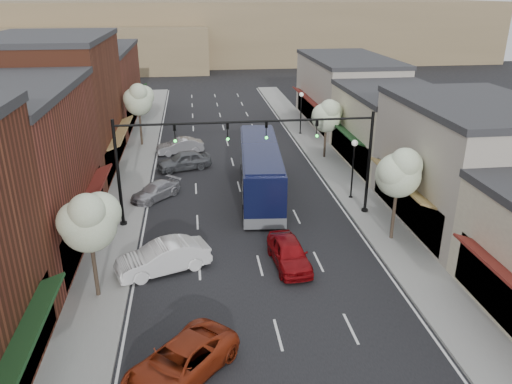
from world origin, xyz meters
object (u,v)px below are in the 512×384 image
object	(u,v)px
signal_mast_left	(156,156)
tree_right_far	(327,115)
signal_mast_right	(334,149)
parked_car_b	(163,257)
parked_car_c	(156,191)
coach_bus	(260,170)
red_hatchback	(289,253)
lamp_post_far	(301,106)
lamp_post_near	(353,160)
tree_left_far	(139,99)
parked_car_e	(180,146)
tree_right_near	(400,171)
parked_car_d	(184,161)
parked_car_a	(180,362)
tree_left_near	(89,220)

from	to	relation	value
signal_mast_left	tree_right_far	world-z (taller)	signal_mast_left
signal_mast_right	signal_mast_left	world-z (taller)	same
parked_car_b	parked_car_c	world-z (taller)	parked_car_b
coach_bus	parked_car_c	distance (m)	7.73
red_hatchback	lamp_post_far	bearing A→B (deg)	72.29
signal_mast_right	parked_car_b	size ratio (longest dim) A/B	1.65
tree_right_far	lamp_post_near	size ratio (longest dim) A/B	1.22
tree_left_far	parked_car_e	xyz separation A→B (m)	(3.67, -2.86, -3.90)
tree_right_far	tree_right_near	bearing A→B (deg)	-90.00
lamp_post_near	parked_car_d	xyz separation A→B (m)	(-12.00, 8.09, -2.23)
lamp_post_near	parked_car_a	bearing A→B (deg)	-125.98
parked_car_a	signal_mast_left	bearing A→B (deg)	138.18
red_hatchback	parked_car_a	world-z (taller)	red_hatchback
parked_car_b	parked_car_c	bearing A→B (deg)	165.52
tree_left_near	coach_bus	xyz separation A→B (m)	(9.66, 12.19, -2.26)
tree_left_near	tree_left_far	world-z (taller)	tree_left_far
tree_left_near	tree_left_far	size ratio (longest dim) A/B	0.93
coach_bus	tree_right_far	bearing A→B (deg)	53.26
tree_left_near	signal_mast_right	bearing A→B (deg)	30.14
lamp_post_near	red_hatchback	size ratio (longest dim) A/B	1.00
lamp_post_near	parked_car_a	distance (m)	20.59
parked_car_e	parked_car_a	bearing A→B (deg)	-11.19
tree_right_near	tree_left_far	world-z (taller)	tree_left_far
tree_left_near	parked_car_b	bearing A→B (deg)	35.41
signal_mast_right	lamp_post_far	xyz separation A→B (m)	(2.18, 20.00, -1.62)
tree_right_near	lamp_post_far	size ratio (longest dim) A/B	1.34
parked_car_a	parked_car_c	size ratio (longest dim) A/B	1.26
tree_left_near	parked_car_a	size ratio (longest dim) A/B	1.11
tree_left_far	parked_car_e	world-z (taller)	tree_left_far
signal_mast_right	signal_mast_left	distance (m)	11.24
signal_mast_left	tree_right_near	world-z (taller)	signal_mast_left
lamp_post_near	parked_car_b	xyz separation A→B (m)	(-13.01, -8.39, -2.18)
tree_left_far	parked_car_d	size ratio (longest dim) A/B	1.35
parked_car_a	parked_car_b	xyz separation A→B (m)	(-0.99, 8.17, 0.11)
tree_right_near	parked_car_a	size ratio (longest dim) A/B	1.16
tree_right_near	tree_right_far	world-z (taller)	tree_right_near
red_hatchback	parked_car_c	distance (m)	13.09
parked_car_d	parked_car_b	bearing A→B (deg)	-20.28
signal_mast_left	tree_left_far	distance (m)	18.14
tree_right_near	parked_car_e	distance (m)	23.40
tree_right_near	parked_car_b	bearing A→B (deg)	-172.30
signal_mast_right	signal_mast_left	xyz separation A→B (m)	(-11.24, 0.00, 0.00)
red_hatchback	parked_car_a	xyz separation A→B (m)	(-5.81, -7.92, -0.04)
signal_mast_left	tree_right_far	size ratio (longest dim) A/B	1.51
tree_right_far	parked_car_e	xyz separation A→B (m)	(-12.93, 3.14, -3.29)
lamp_post_far	parked_car_d	world-z (taller)	lamp_post_far
tree_right_near	parked_car_d	xyz separation A→B (m)	(-12.55, 14.64, -3.68)
signal_mast_right	tree_right_near	world-z (taller)	signal_mast_right
parked_car_b	parked_car_e	bearing A→B (deg)	158.29
signal_mast_left	parked_car_c	world-z (taller)	signal_mast_left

